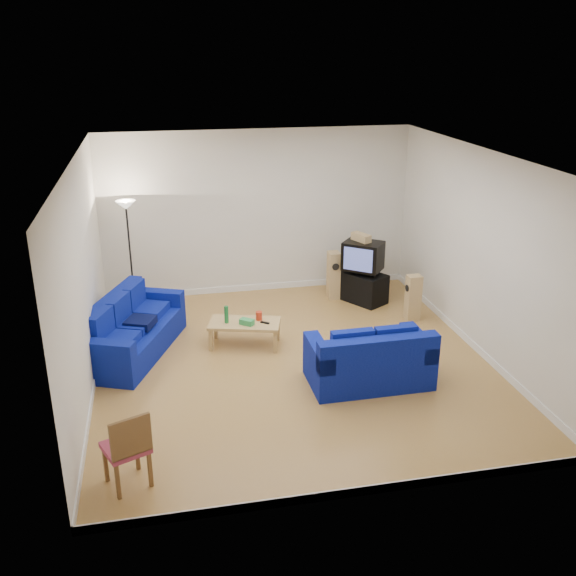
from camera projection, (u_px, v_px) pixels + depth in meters
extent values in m
cube|color=brown|center=(293.00, 362.00, 10.03)|extent=(6.00, 6.50, 0.01)
cube|color=white|center=(294.00, 157.00, 8.89)|extent=(6.00, 6.50, 0.01)
cube|color=white|center=(258.00, 213.00, 12.43)|extent=(6.00, 0.01, 3.20)
cube|color=white|center=(362.00, 368.00, 6.49)|extent=(6.00, 0.01, 3.20)
cube|color=white|center=(82.00, 280.00, 8.89)|extent=(0.01, 6.50, 3.20)
cube|color=white|center=(480.00, 253.00, 10.04)|extent=(0.01, 6.50, 3.20)
cube|color=white|center=(259.00, 287.00, 12.98)|extent=(6.00, 0.02, 0.12)
cube|color=white|center=(356.00, 492.00, 7.05)|extent=(6.00, 0.02, 0.12)
cube|color=white|center=(95.00, 378.00, 9.44)|extent=(0.02, 6.50, 0.12)
cube|color=white|center=(470.00, 342.00, 10.59)|extent=(0.02, 6.50, 0.12)
cube|color=#020D6D|center=(133.00, 340.00, 10.28)|extent=(1.79, 2.50, 0.44)
cube|color=#020D6D|center=(108.00, 313.00, 10.19)|extent=(1.09, 2.21, 0.45)
cube|color=#020D6D|center=(155.00, 297.00, 11.11)|extent=(1.00, 0.59, 0.25)
cube|color=#020D6D|center=(101.00, 349.00, 9.21)|extent=(1.00, 0.59, 0.25)
cube|color=black|center=(140.00, 322.00, 10.14)|extent=(0.54, 0.54, 0.13)
cube|color=#020D6D|center=(368.00, 368.00, 9.40)|extent=(1.75, 0.99, 0.43)
cube|color=#020D6D|center=(379.00, 353.00, 8.91)|extent=(1.75, 0.24, 0.44)
cube|color=#020D6D|center=(319.00, 353.00, 9.13)|extent=(0.24, 0.98, 0.25)
cube|color=#020D6D|center=(418.00, 342.00, 9.43)|extent=(0.24, 0.98, 0.25)
cube|color=black|center=(366.00, 344.00, 9.43)|extent=(0.41, 0.41, 0.12)
cube|color=tan|center=(245.00, 323.00, 10.47)|extent=(1.26, 0.87, 0.05)
cube|color=tan|center=(211.00, 340.00, 10.36)|extent=(0.07, 0.07, 0.37)
cube|color=tan|center=(216.00, 328.00, 10.80)|extent=(0.07, 0.07, 0.37)
cube|color=tan|center=(275.00, 342.00, 10.29)|extent=(0.07, 0.07, 0.37)
cube|color=tan|center=(278.00, 330.00, 10.73)|extent=(0.07, 0.07, 0.37)
cylinder|color=#197233|center=(226.00, 315.00, 10.39)|extent=(0.08, 0.08, 0.29)
cube|color=green|center=(247.00, 322.00, 10.36)|extent=(0.25, 0.24, 0.09)
cylinder|color=red|center=(259.00, 316.00, 10.52)|extent=(0.13, 0.13, 0.14)
cube|color=black|center=(265.00, 323.00, 10.42)|extent=(0.15, 0.13, 0.02)
cube|color=black|center=(362.00, 287.00, 12.35)|extent=(0.94, 1.07, 0.57)
cube|color=black|center=(365.00, 270.00, 12.24)|extent=(0.49, 0.50, 0.09)
cube|color=black|center=(363.00, 256.00, 12.07)|extent=(0.87, 0.83, 0.54)
cube|color=#3B4582|center=(358.00, 260.00, 11.84)|extent=(0.45, 0.36, 0.43)
cube|color=tan|center=(361.00, 237.00, 12.01)|extent=(0.31, 0.44, 0.14)
cube|color=tan|center=(333.00, 275.00, 12.43)|extent=(0.22, 0.28, 0.93)
cylinder|color=black|center=(336.00, 267.00, 12.22)|extent=(0.14, 0.02, 0.14)
cube|color=tan|center=(413.00, 298.00, 11.44)|extent=(0.26, 0.21, 0.84)
cylinder|color=black|center=(407.00, 288.00, 11.34)|extent=(0.02, 0.13, 0.12)
cylinder|color=black|center=(135.00, 309.00, 12.02)|extent=(0.27, 0.27, 0.03)
cylinder|color=black|center=(131.00, 259.00, 11.67)|extent=(0.03, 0.03, 1.95)
cone|color=white|center=(126.00, 205.00, 11.31)|extent=(0.36, 0.36, 0.16)
cube|color=brown|center=(118.00, 481.00, 6.96)|extent=(0.05, 0.05, 0.46)
cube|color=brown|center=(106.00, 464.00, 7.24)|extent=(0.05, 0.05, 0.46)
cube|color=brown|center=(150.00, 469.00, 7.15)|extent=(0.05, 0.05, 0.46)
cube|color=brown|center=(137.00, 452.00, 7.44)|extent=(0.05, 0.05, 0.46)
cube|color=#9E334B|center=(126.00, 448.00, 7.11)|extent=(0.60, 0.60, 0.06)
cube|color=brown|center=(131.00, 437.00, 6.86)|extent=(0.44, 0.22, 0.46)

